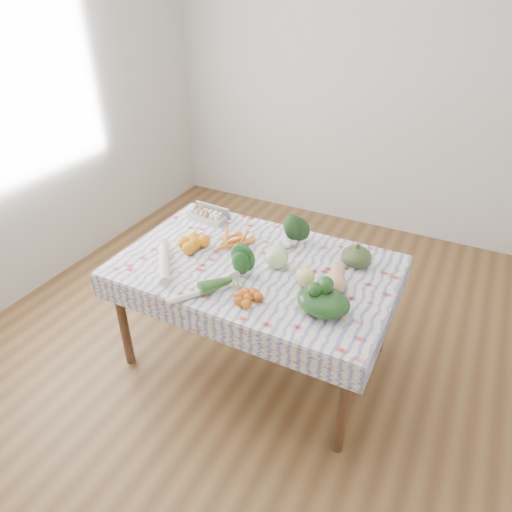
{
  "coord_description": "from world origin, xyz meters",
  "views": [
    {
      "loc": [
        1.05,
        -2.06,
        2.29
      ],
      "look_at": [
        0.0,
        0.0,
        0.82
      ],
      "focal_mm": 32.0,
      "sensor_mm": 36.0,
      "label": 1
    }
  ],
  "objects_px": {
    "egg_carton": "(207,217)",
    "kabocha_squash": "(356,256)",
    "butternut_squash": "(337,277)",
    "dining_table": "(256,275)",
    "cabbage": "(277,258)",
    "grapefruit": "(305,277)"
  },
  "relations": [
    {
      "from": "egg_carton",
      "to": "kabocha_squash",
      "type": "bearing_deg",
      "value": 0.47
    },
    {
      "from": "egg_carton",
      "to": "kabocha_squash",
      "type": "relative_size",
      "value": 1.52
    },
    {
      "from": "kabocha_squash",
      "to": "butternut_squash",
      "type": "distance_m",
      "value": 0.25
    },
    {
      "from": "dining_table",
      "to": "kabocha_squash",
      "type": "relative_size",
      "value": 8.76
    },
    {
      "from": "kabocha_squash",
      "to": "cabbage",
      "type": "height_order",
      "value": "cabbage"
    },
    {
      "from": "egg_carton",
      "to": "butternut_squash",
      "type": "bearing_deg",
      "value": -12.53
    },
    {
      "from": "butternut_squash",
      "to": "cabbage",
      "type": "bearing_deg",
      "value": 162.49
    },
    {
      "from": "dining_table",
      "to": "grapefruit",
      "type": "xyz_separation_m",
      "value": [
        0.35,
        -0.07,
        0.14
      ]
    },
    {
      "from": "dining_table",
      "to": "cabbage",
      "type": "distance_m",
      "value": 0.2
    },
    {
      "from": "egg_carton",
      "to": "kabocha_squash",
      "type": "height_order",
      "value": "kabocha_squash"
    },
    {
      "from": "egg_carton",
      "to": "kabocha_squash",
      "type": "xyz_separation_m",
      "value": [
        1.1,
        -0.06,
        0.02
      ]
    },
    {
      "from": "kabocha_squash",
      "to": "egg_carton",
      "type": "bearing_deg",
      "value": 176.72
    },
    {
      "from": "kabocha_squash",
      "to": "cabbage",
      "type": "bearing_deg",
      "value": -149.76
    },
    {
      "from": "cabbage",
      "to": "butternut_squash",
      "type": "relative_size",
      "value": 0.61
    },
    {
      "from": "butternut_squash",
      "to": "grapefruit",
      "type": "bearing_deg",
      "value": -167.56
    },
    {
      "from": "dining_table",
      "to": "egg_carton",
      "type": "height_order",
      "value": "egg_carton"
    },
    {
      "from": "grapefruit",
      "to": "butternut_squash",
      "type": "bearing_deg",
      "value": 28.89
    },
    {
      "from": "kabocha_squash",
      "to": "cabbage",
      "type": "xyz_separation_m",
      "value": [
        -0.41,
        -0.24,
        0.01
      ]
    },
    {
      "from": "kabocha_squash",
      "to": "dining_table",
      "type": "bearing_deg",
      "value": -153.56
    },
    {
      "from": "dining_table",
      "to": "egg_carton",
      "type": "relative_size",
      "value": 5.76
    },
    {
      "from": "kabocha_squash",
      "to": "grapefruit",
      "type": "relative_size",
      "value": 1.65
    },
    {
      "from": "dining_table",
      "to": "butternut_squash",
      "type": "xyz_separation_m",
      "value": [
        0.5,
        0.02,
        0.14
      ]
    }
  ]
}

